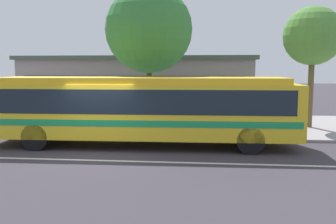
{
  "coord_description": "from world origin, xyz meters",
  "views": [
    {
      "loc": [
        3.86,
        -12.83,
        3.12
      ],
      "look_at": [
        2.31,
        2.19,
        1.3
      ],
      "focal_mm": 40.43,
      "sensor_mm": 36.0,
      "label": 1
    }
  ],
  "objects_px": {
    "bus_stop_sign": "(272,102)",
    "street_tree_near_stop": "(149,30)",
    "pedestrian_standing_by_tree": "(175,112)",
    "pedestrian_walking_along_curb": "(168,112)",
    "street_tree_mid_block": "(313,36)",
    "transit_bus": "(142,106)",
    "pedestrian_waiting_near_sign": "(244,109)"
  },
  "relations": [
    {
      "from": "transit_bus",
      "to": "street_tree_mid_block",
      "type": "height_order",
      "value": "street_tree_mid_block"
    },
    {
      "from": "pedestrian_walking_along_curb",
      "to": "bus_stop_sign",
      "type": "distance_m",
      "value": 4.5
    },
    {
      "from": "pedestrian_standing_by_tree",
      "to": "pedestrian_waiting_near_sign",
      "type": "bearing_deg",
      "value": 25.97
    },
    {
      "from": "pedestrian_waiting_near_sign",
      "to": "pedestrian_walking_along_curb",
      "type": "bearing_deg",
      "value": -156.87
    },
    {
      "from": "pedestrian_walking_along_curb",
      "to": "street_tree_near_stop",
      "type": "xyz_separation_m",
      "value": [
        -1.06,
        1.55,
        3.74
      ]
    },
    {
      "from": "pedestrian_waiting_near_sign",
      "to": "pedestrian_walking_along_curb",
      "type": "relative_size",
      "value": 1.02
    },
    {
      "from": "pedestrian_waiting_near_sign",
      "to": "bus_stop_sign",
      "type": "height_order",
      "value": "bus_stop_sign"
    },
    {
      "from": "transit_bus",
      "to": "street_tree_mid_block",
      "type": "distance_m",
      "value": 9.5
    },
    {
      "from": "bus_stop_sign",
      "to": "pedestrian_standing_by_tree",
      "type": "bearing_deg",
      "value": 178.75
    },
    {
      "from": "street_tree_near_stop",
      "to": "street_tree_mid_block",
      "type": "relative_size",
      "value": 1.15
    },
    {
      "from": "bus_stop_sign",
      "to": "street_tree_near_stop",
      "type": "relative_size",
      "value": 0.34
    },
    {
      "from": "street_tree_near_stop",
      "to": "transit_bus",
      "type": "bearing_deg",
      "value": -85.99
    },
    {
      "from": "pedestrian_waiting_near_sign",
      "to": "street_tree_mid_block",
      "type": "relative_size",
      "value": 0.29
    },
    {
      "from": "pedestrian_walking_along_curb",
      "to": "street_tree_near_stop",
      "type": "height_order",
      "value": "street_tree_near_stop"
    },
    {
      "from": "transit_bus",
      "to": "street_tree_mid_block",
      "type": "xyz_separation_m",
      "value": [
        7.62,
        4.81,
        3.0
      ]
    },
    {
      "from": "pedestrian_walking_along_curb",
      "to": "pedestrian_standing_by_tree",
      "type": "xyz_separation_m",
      "value": [
        0.34,
        -0.04,
        0.04
      ]
    },
    {
      "from": "transit_bus",
      "to": "pedestrian_walking_along_curb",
      "type": "distance_m",
      "value": 2.2
    },
    {
      "from": "transit_bus",
      "to": "bus_stop_sign",
      "type": "bearing_deg",
      "value": 19.37
    },
    {
      "from": "pedestrian_walking_along_curb",
      "to": "street_tree_mid_block",
      "type": "bearing_deg",
      "value": 22.56
    },
    {
      "from": "pedestrian_walking_along_curb",
      "to": "street_tree_near_stop",
      "type": "distance_m",
      "value": 4.19
    },
    {
      "from": "transit_bus",
      "to": "pedestrian_standing_by_tree",
      "type": "relative_size",
      "value": 6.84
    },
    {
      "from": "pedestrian_walking_along_curb",
      "to": "pedestrian_waiting_near_sign",
      "type": "bearing_deg",
      "value": 23.13
    },
    {
      "from": "bus_stop_sign",
      "to": "street_tree_mid_block",
      "type": "xyz_separation_m",
      "value": [
        2.34,
        2.96,
        2.96
      ]
    },
    {
      "from": "transit_bus",
      "to": "pedestrian_walking_along_curb",
      "type": "height_order",
      "value": "transit_bus"
    },
    {
      "from": "pedestrian_standing_by_tree",
      "to": "bus_stop_sign",
      "type": "relative_size",
      "value": 0.76
    },
    {
      "from": "transit_bus",
      "to": "pedestrian_waiting_near_sign",
      "type": "distance_m",
      "value": 5.53
    },
    {
      "from": "bus_stop_sign",
      "to": "street_tree_mid_block",
      "type": "bearing_deg",
      "value": 51.67
    },
    {
      "from": "pedestrian_standing_by_tree",
      "to": "bus_stop_sign",
      "type": "distance_m",
      "value": 4.15
    },
    {
      "from": "street_tree_mid_block",
      "to": "street_tree_near_stop",
      "type": "bearing_deg",
      "value": -170.79
    },
    {
      "from": "pedestrian_walking_along_curb",
      "to": "transit_bus",
      "type": "bearing_deg",
      "value": -112.19
    },
    {
      "from": "pedestrian_waiting_near_sign",
      "to": "street_tree_mid_block",
      "type": "distance_m",
      "value": 4.98
    },
    {
      "from": "transit_bus",
      "to": "street_tree_near_stop",
      "type": "relative_size",
      "value": 1.77
    }
  ]
}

